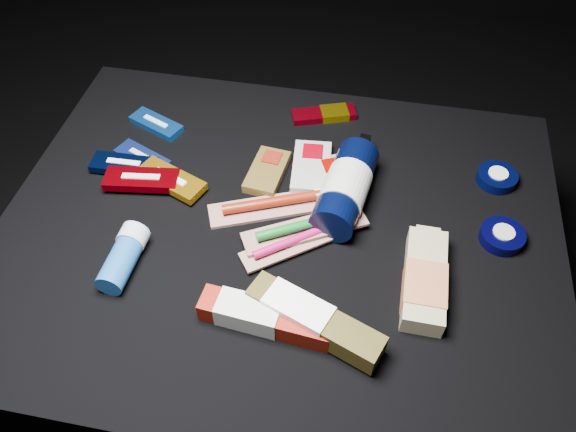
% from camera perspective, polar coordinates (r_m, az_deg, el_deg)
% --- Properties ---
extents(ground, '(3.00, 3.00, 0.00)m').
position_cam_1_polar(ground, '(1.32, -0.74, -12.14)').
color(ground, black).
rests_on(ground, ground).
extents(cloth_table, '(0.98, 0.78, 0.40)m').
position_cam_1_polar(cloth_table, '(1.14, -0.84, -7.41)').
color(cloth_table, black).
rests_on(cloth_table, ground).
extents(luna_bar_0, '(0.12, 0.08, 0.01)m').
position_cam_1_polar(luna_bar_0, '(1.19, -13.24, 9.11)').
color(luna_bar_0, blue).
rests_on(luna_bar_0, cloth_table).
extents(luna_bar_1, '(0.12, 0.08, 0.01)m').
position_cam_1_polar(luna_bar_1, '(1.12, -14.55, 5.73)').
color(luna_bar_1, navy).
rests_on(luna_bar_1, cloth_table).
extents(luna_bar_2, '(0.13, 0.05, 0.02)m').
position_cam_1_polar(luna_bar_2, '(1.11, -16.28, 5.01)').
color(luna_bar_2, black).
rests_on(luna_bar_2, cloth_table).
extents(luna_bar_3, '(0.14, 0.10, 0.02)m').
position_cam_1_polar(luna_bar_3, '(1.06, -11.79, 3.64)').
color(luna_bar_3, orange).
rests_on(luna_bar_3, cloth_table).
extents(luna_bar_4, '(0.14, 0.07, 0.02)m').
position_cam_1_polar(luna_bar_4, '(1.07, -14.63, 3.60)').
color(luna_bar_4, '#780108').
rests_on(luna_bar_4, cloth_table).
extents(clif_bar_0, '(0.07, 0.12, 0.02)m').
position_cam_1_polar(clif_bar_0, '(1.06, -2.06, 4.70)').
color(clif_bar_0, '#544217').
rests_on(clif_bar_0, cloth_table).
extents(clif_bar_1, '(0.08, 0.14, 0.02)m').
position_cam_1_polar(clif_bar_1, '(1.07, 2.41, 5.11)').
color(clif_bar_1, '#A9A8A1').
rests_on(clif_bar_1, cloth_table).
extents(clif_bar_2, '(0.11, 0.14, 0.02)m').
position_cam_1_polar(clif_bar_2, '(1.05, 4.91, 3.77)').
color(clif_bar_2, '#9B8959').
rests_on(clif_bar_2, cloth_table).
extents(power_bar, '(0.14, 0.08, 0.02)m').
position_cam_1_polar(power_bar, '(1.19, 4.02, 10.30)').
color(power_bar, maroon).
rests_on(power_bar, cloth_table).
extents(lotion_bottle, '(0.10, 0.25, 0.08)m').
position_cam_1_polar(lotion_bottle, '(0.99, 5.87, 2.84)').
color(lotion_bottle, black).
rests_on(lotion_bottle, cloth_table).
extents(cream_tin_upper, '(0.07, 0.07, 0.02)m').
position_cam_1_polar(cream_tin_upper, '(1.12, 20.45, 3.70)').
color(cream_tin_upper, black).
rests_on(cream_tin_upper, cloth_table).
extents(cream_tin_lower, '(0.08, 0.08, 0.02)m').
position_cam_1_polar(cream_tin_lower, '(1.02, 20.92, -1.92)').
color(cream_tin_lower, black).
rests_on(cream_tin_lower, cloth_table).
extents(bodywash_bottle, '(0.07, 0.19, 0.04)m').
position_cam_1_polar(bodywash_bottle, '(0.92, 13.69, -6.45)').
color(bodywash_bottle, tan).
rests_on(bodywash_bottle, cloth_table).
extents(deodorant_stick, '(0.05, 0.12, 0.05)m').
position_cam_1_polar(deodorant_stick, '(0.95, -16.36, -3.99)').
color(deodorant_stick, '#1A4F93').
rests_on(deodorant_stick, cloth_table).
extents(toothbrush_pack_0, '(0.23, 0.14, 0.03)m').
position_cam_1_polar(toothbrush_pack_0, '(1.00, -1.30, 1.20)').
color(toothbrush_pack_0, '#AFA7A5').
rests_on(toothbrush_pack_0, cloth_table).
extents(toothbrush_pack_1, '(0.17, 0.15, 0.02)m').
position_cam_1_polar(toothbrush_pack_1, '(0.94, 0.71, -2.63)').
color(toothbrush_pack_1, '#B9B2AD').
rests_on(toothbrush_pack_1, cloth_table).
extents(toothbrush_pack_2, '(0.21, 0.15, 0.02)m').
position_cam_1_polar(toothbrush_pack_2, '(0.95, 1.93, -1.09)').
color(toothbrush_pack_2, '#A5A09B').
rests_on(toothbrush_pack_2, cloth_table).
extents(toothpaste_carton_red, '(0.21, 0.06, 0.04)m').
position_cam_1_polar(toothpaste_carton_red, '(0.86, -2.90, -10.12)').
color(toothpaste_carton_red, maroon).
rests_on(toothpaste_carton_red, cloth_table).
extents(toothpaste_carton_green, '(0.22, 0.12, 0.04)m').
position_cam_1_polar(toothpaste_carton_green, '(0.85, 2.10, -10.26)').
color(toothpaste_carton_green, '#3F3411').
rests_on(toothpaste_carton_green, cloth_table).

